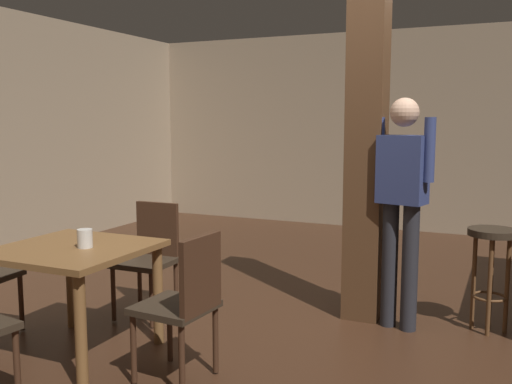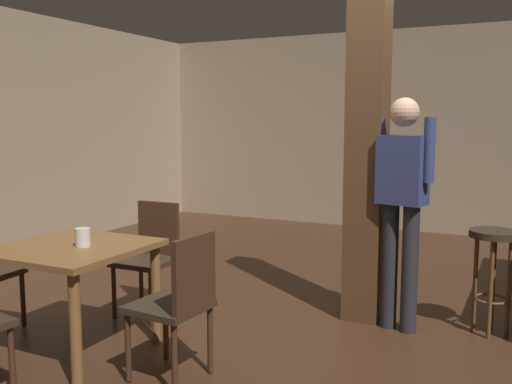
{
  "view_description": "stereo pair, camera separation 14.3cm",
  "coord_description": "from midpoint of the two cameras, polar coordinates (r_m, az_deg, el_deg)",
  "views": [
    {
      "loc": [
        1.29,
        -3.68,
        1.56
      ],
      "look_at": [
        -0.53,
        0.34,
        1.0
      ],
      "focal_mm": 40.0,
      "sensor_mm": 36.0,
      "label": 1
    },
    {
      "loc": [
        1.42,
        -3.62,
        1.56
      ],
      "look_at": [
        -0.53,
        0.34,
        1.0
      ],
      "focal_mm": 40.0,
      "sensor_mm": 36.0,
      "label": 2
    }
  ],
  "objects": [
    {
      "name": "ground_plane",
      "position": [
        4.19,
        5.57,
        -14.67
      ],
      "size": [
        10.8,
        10.8,
        0.0
      ],
      "primitive_type": "plane",
      "color": "#382114"
    },
    {
      "name": "dining_table",
      "position": [
        3.98,
        -16.96,
        -6.88
      ],
      "size": [
        0.92,
        0.92,
        0.74
      ],
      "color": "brown",
      "rests_on": "ground_plane"
    },
    {
      "name": "chair_east",
      "position": [
        3.45,
        -6.52,
        -10.59
      ],
      "size": [
        0.45,
        0.45,
        0.89
      ],
      "color": "#2D2319",
      "rests_on": "ground_plane"
    },
    {
      "name": "wall_back",
      "position": [
        8.26,
        16.81,
        5.83
      ],
      "size": [
        8.0,
        0.1,
        2.8
      ],
      "primitive_type": "cube",
      "color": "gray",
      "rests_on": "ground_plane"
    },
    {
      "name": "napkin_cup",
      "position": [
        3.89,
        -15.93,
        -4.38
      ],
      "size": [
        0.1,
        0.1,
        0.12
      ],
      "primitive_type": "cylinder",
      "color": "beige",
      "rests_on": "dining_table"
    },
    {
      "name": "pillar",
      "position": [
        4.46,
        11.96,
        5.01
      ],
      "size": [
        0.28,
        0.28,
        2.8
      ],
      "primitive_type": "cube",
      "color": "#4C301C",
      "rests_on": "ground_plane"
    },
    {
      "name": "standing_person",
      "position": [
        4.3,
        15.3,
        -0.48
      ],
      "size": [
        0.47,
        0.27,
        1.72
      ],
      "color": "navy",
      "rests_on": "ground_plane"
    },
    {
      "name": "bar_stool_near",
      "position": [
        4.52,
        23.49,
        -5.94
      ],
      "size": [
        0.35,
        0.35,
        0.77
      ],
      "color": "#2D2319",
      "rests_on": "ground_plane"
    },
    {
      "name": "chair_north",
      "position": [
        4.65,
        -9.61,
        -5.98
      ],
      "size": [
        0.43,
        0.43,
        0.89
      ],
      "color": "#2D2319",
      "rests_on": "ground_plane"
    }
  ]
}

